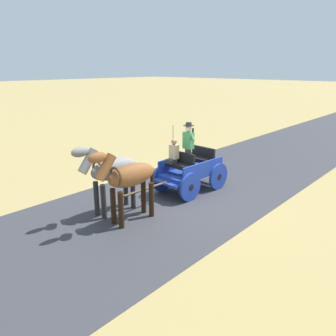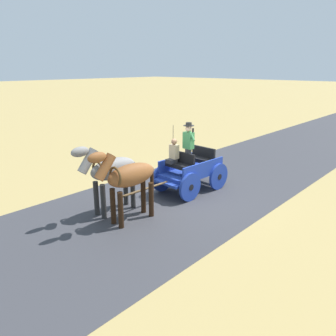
# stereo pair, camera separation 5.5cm
# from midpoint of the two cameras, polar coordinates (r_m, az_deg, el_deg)

# --- Properties ---
(ground_plane) EXTENTS (200.00, 200.00, 0.00)m
(ground_plane) POSITION_cam_midpoint_polar(r_m,az_deg,el_deg) (11.60, 3.02, -4.51)
(ground_plane) COLOR tan
(road_surface) EXTENTS (5.79, 160.00, 0.01)m
(road_surface) POSITION_cam_midpoint_polar(r_m,az_deg,el_deg) (11.60, 3.02, -4.49)
(road_surface) COLOR #38383D
(road_surface) RESTS_ON ground
(horse_drawn_carriage) EXTENTS (1.51, 4.51, 2.50)m
(horse_drawn_carriage) POSITION_cam_midpoint_polar(r_m,az_deg,el_deg) (11.67, 3.85, -0.15)
(horse_drawn_carriage) COLOR #1E3899
(horse_drawn_carriage) RESTS_ON ground
(horse_near_side) EXTENTS (0.67, 2.13, 2.21)m
(horse_near_side) POSITION_cam_midpoint_polar(r_m,az_deg,el_deg) (9.23, -6.66, -1.60)
(horse_near_side) COLOR brown
(horse_near_side) RESTS_ON ground
(horse_off_side) EXTENTS (0.63, 2.13, 2.21)m
(horse_off_side) POSITION_cam_midpoint_polar(r_m,az_deg,el_deg) (9.88, -9.69, -0.48)
(horse_off_side) COLOR gray
(horse_off_side) RESTS_ON ground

